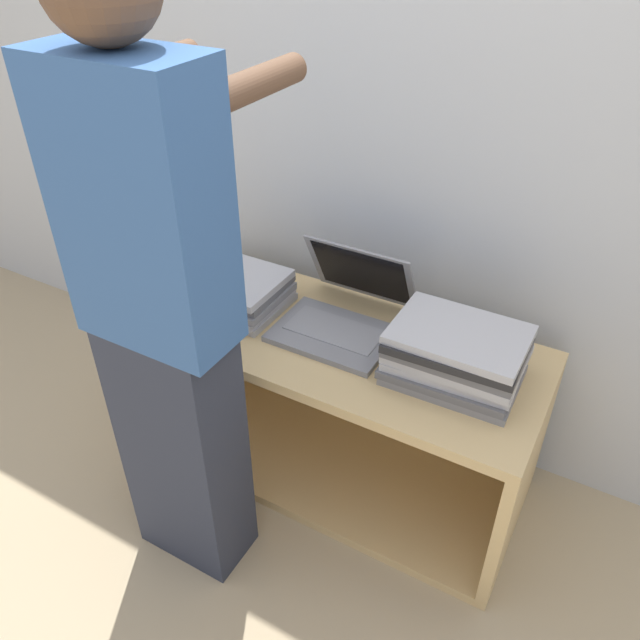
{
  "coord_description": "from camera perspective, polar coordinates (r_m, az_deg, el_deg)",
  "views": [
    {
      "loc": [
        0.76,
        -1.15,
        1.83
      ],
      "look_at": [
        0.0,
        0.2,
        0.73
      ],
      "focal_mm": 35.0,
      "sensor_mm": 36.0,
      "label": 1
    }
  ],
  "objects": [
    {
      "name": "laptop_open",
      "position": [
        2.05,
        2.09,
        0.62
      ],
      "size": [
        0.38,
        0.4,
        0.26
      ],
      "color": "gray",
      "rests_on": "cart"
    },
    {
      "name": "person",
      "position": [
        1.65,
        -14.21,
        0.31
      ],
      "size": [
        0.4,
        0.54,
        1.79
      ],
      "color": "#2D3342",
      "rests_on": "ground_plane"
    },
    {
      "name": "ground_plane",
      "position": [
        2.29,
        -2.61,
        -17.7
      ],
      "size": [
        12.0,
        12.0,
        0.0
      ],
      "primitive_type": "plane",
      "color": "tan"
    },
    {
      "name": "laptop_stack_left",
      "position": [
        2.19,
        -8.27,
        2.89
      ],
      "size": [
        0.39,
        0.29,
        0.12
      ],
      "color": "#B7B7BC",
      "rests_on": "cart"
    },
    {
      "name": "wall_back",
      "position": [
        2.08,
        6.81,
        17.53
      ],
      "size": [
        8.0,
        0.05,
        2.4
      ],
      "color": "silver",
      "rests_on": "ground_plane"
    },
    {
      "name": "cart",
      "position": [
        2.27,
        1.89,
        -6.82
      ],
      "size": [
        1.38,
        0.58,
        0.61
      ],
      "color": "tan",
      "rests_on": "ground_plane"
    },
    {
      "name": "laptop_stack_right",
      "position": [
        1.86,
        12.34,
        -3.11
      ],
      "size": [
        0.39,
        0.3,
        0.17
      ],
      "color": "gray",
      "rests_on": "cart"
    }
  ]
}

